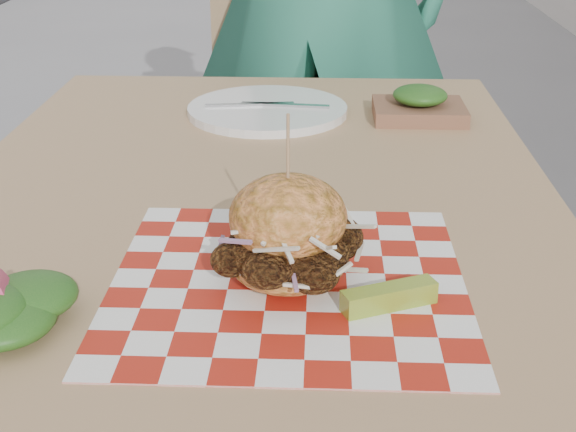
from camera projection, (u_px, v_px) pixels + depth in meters
The scene contains 7 objects.
patio_table at pixel (251, 249), 1.07m from camera, with size 0.80×1.20×0.75m.
patio_chair at pixel (297, 108), 2.08m from camera, with size 0.53×0.54×0.95m.
paper_liner at pixel (288, 282), 0.82m from camera, with size 0.36×0.36×0.00m, color #B52012.
sandwich at pixel (288, 238), 0.80m from camera, with size 0.16×0.16×0.18m.
pickle_spear at pixel (389, 297), 0.77m from camera, with size 0.10×0.02×0.02m, color #96AB31.
place_setting at pixel (267, 110), 1.36m from camera, with size 0.27×0.27×0.02m.
kraft_tray at pixel (419, 105), 1.33m from camera, with size 0.15×0.12×0.06m.
Camera 1 is at (0.22, -0.77, 1.15)m, focal length 50.00 mm.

